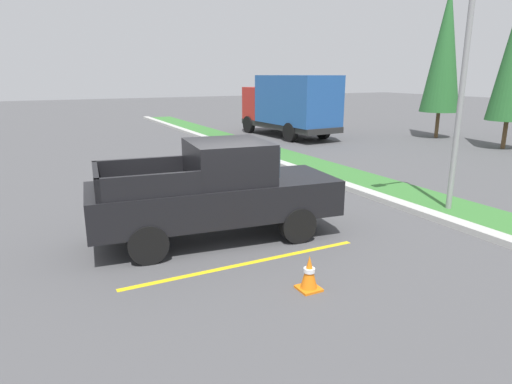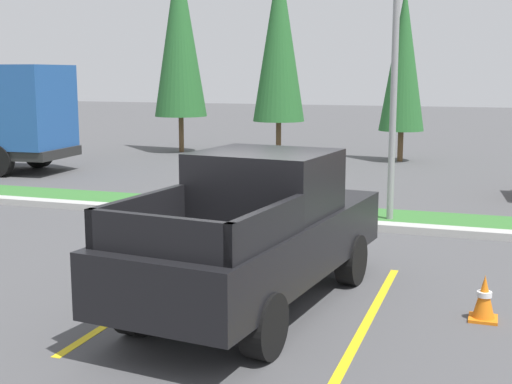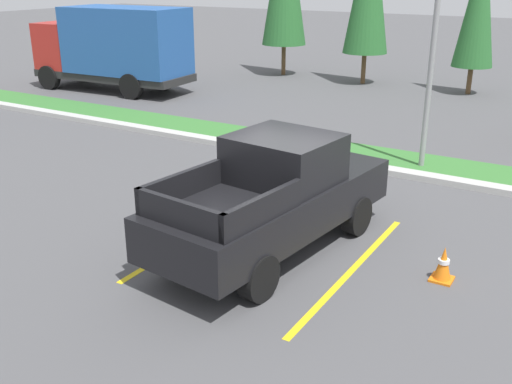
% 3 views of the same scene
% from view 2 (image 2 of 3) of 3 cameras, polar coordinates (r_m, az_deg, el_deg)
% --- Properties ---
extents(ground_plane, '(120.00, 120.00, 0.00)m').
position_cam_2_polar(ground_plane, '(9.91, 1.16, -8.86)').
color(ground_plane, '#4C4C4F').
extents(parking_line_near, '(0.12, 4.80, 0.01)m').
position_cam_2_polar(parking_line_near, '(10.28, -8.30, -8.24)').
color(parking_line_near, yellow).
rests_on(parking_line_near, ground).
extents(parking_line_far, '(0.12, 4.80, 0.01)m').
position_cam_2_polar(parking_line_far, '(9.34, 9.15, -10.14)').
color(parking_line_far, yellow).
rests_on(parking_line_far, ground).
extents(curb_strip, '(56.00, 0.40, 0.15)m').
position_cam_2_polar(curb_strip, '(14.57, 7.21, -2.59)').
color(curb_strip, '#B2B2AD').
rests_on(curb_strip, ground).
extents(grass_median, '(56.00, 1.80, 0.06)m').
position_cam_2_polar(grass_median, '(15.63, 8.04, -1.94)').
color(grass_median, '#387533').
rests_on(grass_median, ground).
extents(pickup_truck_main, '(2.49, 5.41, 2.10)m').
position_cam_2_polar(pickup_truck_main, '(9.46, 0.11, -3.21)').
color(pickup_truck_main, black).
rests_on(pickup_truck_main, ground).
extents(street_light, '(0.24, 1.49, 6.16)m').
position_cam_2_polar(street_light, '(14.83, 11.16, 11.29)').
color(street_light, gray).
rests_on(street_light, ground).
extents(cypress_tree_leftmost, '(2.08, 2.08, 8.01)m').
position_cam_2_polar(cypress_tree_leftmost, '(28.42, -6.24, 12.77)').
color(cypress_tree_leftmost, brown).
rests_on(cypress_tree_leftmost, ground).
extents(cypress_tree_left_inner, '(1.95, 1.95, 7.49)m').
position_cam_2_polar(cypress_tree_left_inner, '(26.69, 1.89, 12.37)').
color(cypress_tree_left_inner, brown).
rests_on(cypress_tree_left_inner, ground).
extents(cypress_tree_center, '(1.61, 1.61, 6.17)m').
position_cam_2_polar(cypress_tree_center, '(25.68, 11.90, 10.53)').
color(cypress_tree_center, brown).
rests_on(cypress_tree_center, ground).
extents(traffic_cone, '(0.36, 0.36, 0.60)m').
position_cam_2_polar(traffic_cone, '(9.55, 18.07, -8.23)').
color(traffic_cone, orange).
rests_on(traffic_cone, ground).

